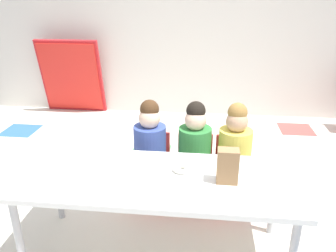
% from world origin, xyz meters
% --- Properties ---
extents(ground_plane, '(6.23, 4.67, 0.02)m').
position_xyz_m(ground_plane, '(0.00, 0.00, -0.01)').
color(ground_plane, silver).
extents(back_wall, '(6.23, 0.10, 2.67)m').
position_xyz_m(back_wall, '(0.00, 2.34, 1.34)').
color(back_wall, beige).
rests_on(back_wall, ground_plane).
extents(craft_table, '(1.80, 0.72, 0.60)m').
position_xyz_m(craft_table, '(-0.15, -0.65, 0.55)').
color(craft_table, white).
rests_on(craft_table, ground_plane).
extents(seated_child_near_camera, '(0.34, 0.34, 0.92)m').
position_xyz_m(seated_child_near_camera, '(-0.29, -0.06, 0.55)').
color(seated_child_near_camera, red).
rests_on(seated_child_near_camera, ground_plane).
extents(seated_child_middle_seat, '(0.32, 0.32, 0.92)m').
position_xyz_m(seated_child_middle_seat, '(0.07, -0.06, 0.55)').
color(seated_child_middle_seat, red).
rests_on(seated_child_middle_seat, ground_plane).
extents(seated_child_far_right, '(0.32, 0.31, 0.92)m').
position_xyz_m(seated_child_far_right, '(0.39, -0.06, 0.55)').
color(seated_child_far_right, red).
rests_on(seated_child_far_right, ground_plane).
extents(folded_activity_table, '(0.90, 0.29, 1.09)m').
position_xyz_m(folded_activity_table, '(-1.80, 2.14, 0.54)').
color(folded_activity_table, red).
rests_on(folded_activity_table, ground_plane).
extents(paper_bag_brown, '(0.13, 0.09, 0.22)m').
position_xyz_m(paper_bag_brown, '(0.29, -0.67, 0.71)').
color(paper_bag_brown, '#9E754C').
rests_on(paper_bag_brown, craft_table).
extents(paper_plate_near_edge, '(0.18, 0.18, 0.01)m').
position_xyz_m(paper_plate_near_edge, '(-0.00, -0.57, 0.61)').
color(paper_plate_near_edge, white).
rests_on(paper_plate_near_edge, craft_table).
extents(paper_plate_center_table, '(0.18, 0.18, 0.01)m').
position_xyz_m(paper_plate_center_table, '(-0.37, -0.65, 0.61)').
color(paper_plate_center_table, white).
rests_on(paper_plate_center_table, craft_table).
extents(donut_powdered_on_plate, '(0.12, 0.12, 0.03)m').
position_xyz_m(donut_powdered_on_plate, '(-0.00, -0.57, 0.63)').
color(donut_powdered_on_plate, white).
rests_on(donut_powdered_on_plate, craft_table).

